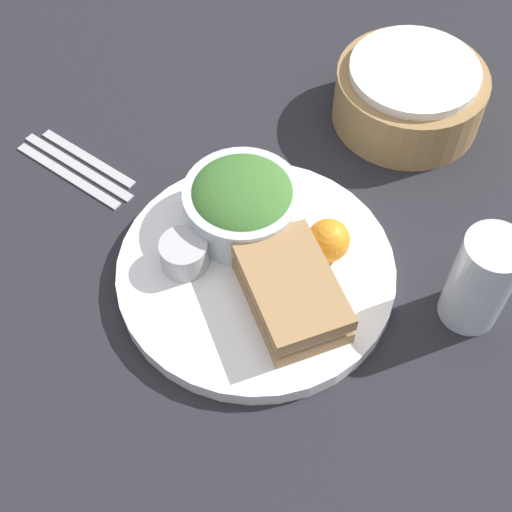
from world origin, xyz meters
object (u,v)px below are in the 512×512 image
Objects in this scene: plate at (256,271)px; salad_bowl at (242,202)px; sandwich at (291,291)px; drink_glass at (481,280)px; bread_basket at (409,94)px; dressing_cup at (184,254)px; spoon at (88,158)px; fork at (68,175)px; knife at (78,166)px.

salad_bowl is at bearing 161.89° from plate.
drink_glass reaches higher than sandwich.
salad_bowl is at bearing -79.96° from bread_basket.
spoon is at bearing -173.46° from dressing_cup.
plate is 1.84× the size of fork.
plate is at bearing -180.00° from knife.
salad_bowl is at bearing -173.59° from spoon.
sandwich is at bearing -120.87° from drink_glass.
fork and spoon have the same top height.
bread_basket reaches higher than fork.
sandwich is (0.06, 0.01, 0.03)m from plate.
dressing_cup is at bearing 173.41° from fork.
plate is 1.61× the size of bread_basket.
fork is at bearing -157.22° from sandwich.
bread_basket is (-0.05, 0.28, -0.01)m from salad_bowl.
sandwich is 1.21× the size of drink_glass.
plate is at bearing -69.36° from bread_basket.
drink_glass is at bearing -168.48° from knife.
salad_bowl is 0.28m from bread_basket.
sandwich is 0.13m from dressing_cup.
dressing_cup is 0.22m from spoon.
bread_basket is at bearing 100.04° from salad_bowl.
drink_glass reaches higher than salad_bowl.
spoon is at bearing -90.00° from knife.
knife is (-0.32, -0.11, -0.04)m from sandwich.
fork is at bearing 90.00° from spoon.
drink_glass is (0.10, 0.17, 0.02)m from sandwich.
salad_bowl is at bearing -145.45° from drink_glass.
fork is at bearing -142.44° from salad_bowl.
sandwich is at bearing 34.60° from dressing_cup.
spoon is (-0.26, -0.09, -0.01)m from plate.
salad_bowl reaches higher than sandwich.
fork is 0.04m from spoon.
sandwich reaches higher than dressing_cup.
plate is 0.08m from dressing_cup.
bread_basket reaches higher than dressing_cup.
salad_bowl is 0.27m from drink_glass.
bread_basket is at bearing 100.60° from dressing_cup.
bread_basket is 0.42m from spoon.
knife is (-0.19, -0.13, -0.05)m from salad_bowl.
bread_basket is (-0.11, 0.30, 0.03)m from plate.
sandwich is at bearing 174.23° from spoon.
spoon is (-0.01, 0.02, 0.00)m from knife.
dressing_cup reaches higher than knife.
sandwich is at bearing -6.41° from salad_bowl.
spoon is at bearing -90.00° from fork.
fork is (-0.21, -0.06, -0.04)m from dressing_cup.
plate is 0.28m from fork.
dressing_cup reaches higher than spoon.
spoon is at bearing -151.15° from salad_bowl.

